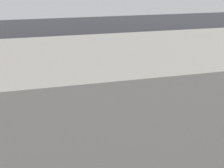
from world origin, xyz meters
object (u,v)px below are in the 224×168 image
sign_post (91,101)px  pedestrian (72,106)px  moving_hatchback (140,72)px  fire_hydrant (89,108)px

sign_post → pedestrian: bearing=-61.6°
pedestrian → sign_post: sign_post is taller
moving_hatchback → pedestrian: moving_hatchback is taller
pedestrian → sign_post: (-0.76, 1.40, 0.90)m
fire_hydrant → sign_post: (0.12, 1.50, 1.18)m
fire_hydrant → sign_post: sign_post is taller
pedestrian → sign_post: bearing=118.4°
moving_hatchback → fire_hydrant: (3.68, 2.85, -0.63)m
fire_hydrant → sign_post: 1.91m
moving_hatchback → pedestrian: size_ratio=3.49×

